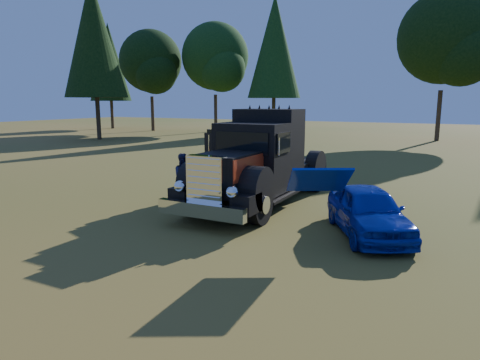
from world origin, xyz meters
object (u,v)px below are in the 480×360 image
spectator_near (210,177)px  distant_teal_car (265,131)px  spectator_far (184,178)px  diamond_t_truck (257,165)px  hotrod_coupe (368,210)px

spectator_near → distant_teal_car: 25.50m
distant_teal_car → spectator_far: bearing=-44.4°
diamond_t_truck → spectator_near: (-1.59, -0.24, -0.49)m
diamond_t_truck → spectator_near: diamond_t_truck is taller
spectator_near → distant_teal_car: bearing=23.2°
hotrod_coupe → spectator_near: bearing=165.0°
diamond_t_truck → spectator_far: size_ratio=4.52×
diamond_t_truck → distant_teal_car: (-10.39, 23.69, -0.67)m
distant_teal_car → spectator_near: bearing=-42.6°
hotrod_coupe → spectator_near: (-5.38, 1.44, 0.17)m
diamond_t_truck → spectator_far: diamond_t_truck is taller
diamond_t_truck → spectator_far: 2.45m
spectator_near → distant_teal_car: size_ratio=0.43×
hotrod_coupe → spectator_near: hotrod_coupe is taller
diamond_t_truck → spectator_far: bearing=-161.7°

